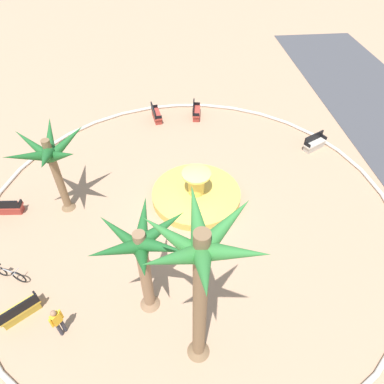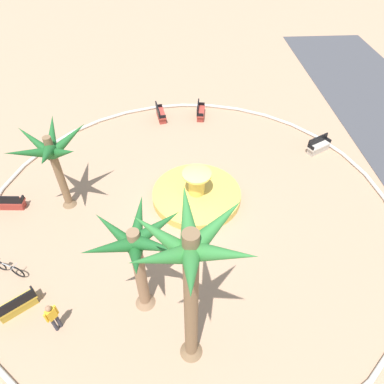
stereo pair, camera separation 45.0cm
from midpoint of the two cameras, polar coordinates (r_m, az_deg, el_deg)
ground_plane at (r=18.27m, az=0.37°, el=-2.80°), size 80.00×80.00×0.00m
plaza_curb at (r=18.20m, az=0.37°, el=-2.58°), size 21.34×21.34×0.20m
fountain at (r=18.65m, az=1.45°, el=-0.39°), size 4.78×4.78×1.79m
palm_tree_near_fountain at (r=17.37m, az=-21.48°, el=5.97°), size 4.07×3.58×4.60m
palm_tree_by_curb at (r=12.20m, az=-7.99°, el=-9.56°), size 3.59×3.51×4.85m
palm_tree_mid_plaza at (r=9.53m, az=1.15°, el=-13.18°), size 3.56×3.35×7.23m
bench_east at (r=25.21m, az=1.92°, el=12.99°), size 1.65×0.72×1.00m
bench_west at (r=25.05m, az=-4.68°, el=12.64°), size 1.66×0.77×1.00m
bench_north at (r=16.18m, az=-26.21°, el=-16.48°), size 1.34×1.59×1.00m
bench_southeast at (r=23.29m, az=20.66°, el=7.03°), size 1.20×1.65×1.00m
bench_southwest at (r=20.37m, az=-27.42°, el=-1.64°), size 0.61×1.63×1.00m
bicycle_red_frame at (r=17.40m, az=-27.42°, el=-11.07°), size 0.78×1.59×0.94m
person_cyclist_helmet at (r=14.68m, az=-21.16°, el=-18.66°), size 0.42×0.38×1.65m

